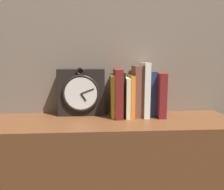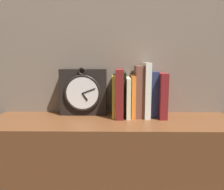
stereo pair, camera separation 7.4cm
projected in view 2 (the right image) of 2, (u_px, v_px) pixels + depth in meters
The scene contains 10 objects.
clock at pixel (84, 92), 1.05m from camera, with size 0.22×0.08×0.23m.
book_slot0_yellow at pixel (114, 96), 1.03m from camera, with size 0.02×0.13×0.19m.
book_slot1_maroon at pixel (119, 93), 1.02m from camera, with size 0.04×0.15×0.22m.
book_slot2_black at pixel (124, 94), 1.03m from camera, with size 0.01×0.12×0.21m.
book_slot3_cream at pixel (128, 97), 1.02m from camera, with size 0.02×0.15×0.18m.
book_slot4_orange at pixel (133, 96), 1.03m from camera, with size 0.02×0.13×0.19m.
book_slot5_brown at pixel (139, 91), 1.02m from camera, with size 0.04×0.13×0.24m.
book_slot6_white at pixel (146, 90), 1.02m from camera, with size 0.03×0.14×0.25m.
book_slot7_navy at pixel (153, 94), 1.03m from camera, with size 0.03×0.11×0.21m.
book_slot8_maroon at pixel (161, 95), 1.02m from camera, with size 0.03×0.15×0.20m.
Camera 2 is at (0.01, -0.93, 1.00)m, focal length 35.00 mm.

